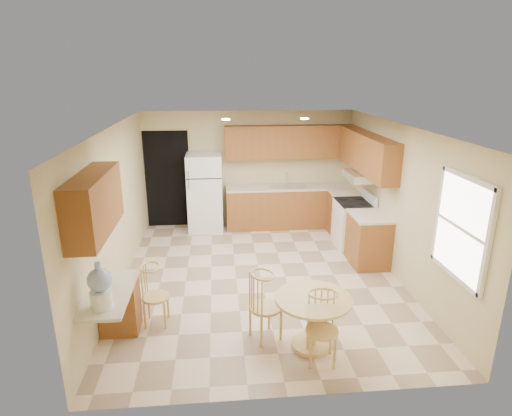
{
  "coord_description": "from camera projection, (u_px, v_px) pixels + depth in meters",
  "views": [
    {
      "loc": [
        -0.68,
        -6.4,
        3.3
      ],
      "look_at": [
        -0.05,
        0.3,
        1.13
      ],
      "focal_mm": 30.0,
      "sensor_mm": 36.0,
      "label": 1
    }
  ],
  "objects": [
    {
      "name": "wall_back",
      "position": [
        248.0,
        169.0,
        9.36
      ],
      "size": [
        4.5,
        0.02,
        2.5
      ],
      "primitive_type": "cube",
      "color": "#CBC089",
      "rests_on": "floor"
    },
    {
      "name": "base_cab_right_b",
      "position": [
        368.0,
        240.0,
        7.55
      ],
      "size": [
        0.6,
        0.8,
        0.87
      ],
      "primitive_type": "cube",
      "color": "#925625",
      "rests_on": "floor"
    },
    {
      "name": "can_light_b",
      "position": [
        305.0,
        119.0,
        7.59
      ],
      "size": [
        0.14,
        0.14,
        0.02
      ],
      "primitive_type": "cylinder",
      "color": "white",
      "rests_on": "ceiling"
    },
    {
      "name": "upper_cab_back",
      "position": [
        289.0,
        142.0,
        9.1
      ],
      "size": [
        2.75,
        0.33,
        0.7
      ],
      "primitive_type": "cube",
      "color": "#925625",
      "rests_on": "wall_back"
    },
    {
      "name": "wall_left",
      "position": [
        115.0,
        211.0,
        6.55
      ],
      "size": [
        0.02,
        5.5,
        2.5
      ],
      "primitive_type": "cube",
      "color": "#CBC089",
      "rests_on": "floor"
    },
    {
      "name": "wall_right",
      "position": [
        398.0,
        203.0,
        6.95
      ],
      "size": [
        0.02,
        5.5,
        2.5
      ],
      "primitive_type": "cube",
      "color": "#CBC089",
      "rests_on": "floor"
    },
    {
      "name": "desk_top",
      "position": [
        110.0,
        294.0,
        5.12
      ],
      "size": [
        0.5,
        1.2,
        0.04
      ],
      "primitive_type": "cube",
      "color": "beige",
      "rests_on": "desk_pedestal"
    },
    {
      "name": "sink",
      "position": [
        288.0,
        186.0,
        9.25
      ],
      "size": [
        0.78,
        0.44,
        0.01
      ],
      "primitive_type": "cube",
      "color": "silver",
      "rests_on": "counter_back"
    },
    {
      "name": "floor",
      "position": [
        261.0,
        278.0,
        7.14
      ],
      "size": [
        5.5,
        5.5,
        0.0
      ],
      "primitive_type": "plane",
      "color": "beige",
      "rests_on": "ground"
    },
    {
      "name": "counter_right_a",
      "position": [
        346.0,
        193.0,
        8.79
      ],
      "size": [
        0.63,
        0.59,
        0.04
      ],
      "primitive_type": "cube",
      "color": "beige",
      "rests_on": "base_cab_right_a"
    },
    {
      "name": "counter_right_b",
      "position": [
        370.0,
        216.0,
        7.42
      ],
      "size": [
        0.63,
        0.8,
        0.04
      ],
      "primitive_type": "cube",
      "color": "beige",
      "rests_on": "base_cab_right_b"
    },
    {
      "name": "desk_pedestal",
      "position": [
        120.0,
        306.0,
        5.6
      ],
      "size": [
        0.48,
        0.42,
        0.72
      ],
      "primitive_type": "cube",
      "color": "#925625",
      "rests_on": "floor"
    },
    {
      "name": "upper_cab_right",
      "position": [
        366.0,
        153.0,
        7.9
      ],
      "size": [
        0.33,
        2.42,
        0.7
      ],
      "primitive_type": "cube",
      "color": "#925625",
      "rests_on": "wall_right"
    },
    {
      "name": "counter_back",
      "position": [
        289.0,
        187.0,
        9.26
      ],
      "size": [
        2.75,
        0.63,
        0.04
      ],
      "primitive_type": "cube",
      "color": "beige",
      "rests_on": "base_cab_back"
    },
    {
      "name": "stove",
      "position": [
        353.0,
        224.0,
        8.28
      ],
      "size": [
        0.65,
        0.76,
        1.09
      ],
      "color": "white",
      "rests_on": "floor"
    },
    {
      "name": "window",
      "position": [
        462.0,
        228.0,
        5.12
      ],
      "size": [
        0.06,
        1.12,
        1.3
      ],
      "color": "white",
      "rests_on": "wall_right"
    },
    {
      "name": "range_hood",
      "position": [
        361.0,
        176.0,
        8.0
      ],
      "size": [
        0.5,
        0.76,
        0.14
      ],
      "primitive_type": "cube",
      "color": "silver",
      "rests_on": "upper_cab_right"
    },
    {
      "name": "dining_table",
      "position": [
        313.0,
        315.0,
        5.22
      ],
      "size": [
        0.93,
        0.93,
        0.69
      ],
      "rotation": [
        0.0,
        0.0,
        0.22
      ],
      "color": "#D8B46C",
      "rests_on": "floor"
    },
    {
      "name": "upper_cab_left",
      "position": [
        94.0,
        204.0,
        4.87
      ],
      "size": [
        0.33,
        1.4,
        0.7
      ],
      "primitive_type": "cube",
      "color": "#925625",
      "rests_on": "wall_left"
    },
    {
      "name": "ceiling",
      "position": [
        261.0,
        127.0,
        6.37
      ],
      "size": [
        4.5,
        5.5,
        0.02
      ],
      "primitive_type": "cube",
      "color": "white",
      "rests_on": "wall_back"
    },
    {
      "name": "base_cab_right_a",
      "position": [
        344.0,
        214.0,
        8.93
      ],
      "size": [
        0.6,
        0.59,
        0.87
      ],
      "primitive_type": "cube",
      "color": "#925625",
      "rests_on": "floor"
    },
    {
      "name": "chair_desk",
      "position": [
        154.0,
        292.0,
        5.63
      ],
      "size": [
        0.37,
        0.48,
        0.84
      ],
      "rotation": [
        0.0,
        0.0,
        -1.63
      ],
      "color": "#D8B46C",
      "rests_on": "floor"
    },
    {
      "name": "can_light_a",
      "position": [
        226.0,
        119.0,
        7.47
      ],
      "size": [
        0.14,
        0.14,
        0.02
      ],
      "primitive_type": "cylinder",
      "color": "white",
      "rests_on": "ceiling"
    },
    {
      "name": "refrigerator",
      "position": [
        205.0,
        193.0,
        9.07
      ],
      "size": [
        0.73,
        0.71,
        1.65
      ],
      "color": "white",
      "rests_on": "floor"
    },
    {
      "name": "doorway",
      "position": [
        168.0,
        180.0,
        9.25
      ],
      "size": [
        0.9,
        0.02,
        2.1
      ],
      "primitive_type": "cube",
      "color": "black",
      "rests_on": "floor"
    },
    {
      "name": "wall_front",
      "position": [
        291.0,
        292.0,
        4.15
      ],
      "size": [
        4.5,
        0.02,
        2.5
      ],
      "primitive_type": "cube",
      "color": "#CBC089",
      "rests_on": "floor"
    },
    {
      "name": "base_cab_back",
      "position": [
        289.0,
        207.0,
        9.4
      ],
      "size": [
        2.75,
        0.6,
        0.87
      ],
      "primitive_type": "cube",
      "color": "#925625",
      "rests_on": "floor"
    },
    {
      "name": "water_crock",
      "position": [
        100.0,
        288.0,
        4.71
      ],
      "size": [
        0.26,
        0.26,
        0.55
      ],
      "color": "white",
      "rests_on": "desk_top"
    },
    {
      "name": "chair_table_a",
      "position": [
        266.0,
        303.0,
        5.3
      ],
      "size": [
        0.4,
        0.52,
        0.91
      ],
      "rotation": [
        0.0,
        0.0,
        -1.14
      ],
      "color": "#D8B46C",
      "rests_on": "floor"
    },
    {
      "name": "chair_table_b",
      "position": [
        324.0,
        326.0,
        4.85
      ],
      "size": [
        0.38,
        0.38,
        0.87
      ],
      "rotation": [
        0.0,
        0.0,
        3.04
      ],
      "color": "#D8B46C",
      "rests_on": "floor"
    }
  ]
}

